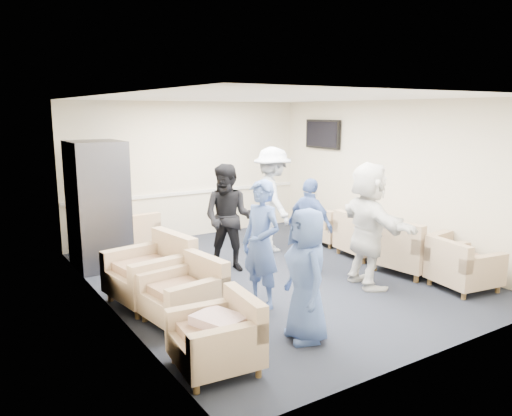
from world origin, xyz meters
TOP-DOWN VIEW (x-y plane):
  - floor at (0.00, 0.00)m, footprint 6.00×6.00m
  - ceiling at (0.00, 0.00)m, footprint 6.00×6.00m
  - back_wall at (0.00, 3.00)m, footprint 5.00×0.02m
  - front_wall at (0.00, -3.00)m, footprint 5.00×0.02m
  - left_wall at (-2.50, 0.00)m, footprint 0.02×6.00m
  - right_wall at (2.50, 0.00)m, footprint 0.02×6.00m
  - chair_rail at (0.00, 2.98)m, footprint 4.98×0.04m
  - tv at (2.44, 1.80)m, footprint 0.10×1.00m
  - armchair_left_near at (-2.05, -2.05)m, footprint 0.85×0.85m
  - armchair_left_mid at (-1.85, -0.84)m, footprint 0.93×0.93m
  - armchair_left_far at (-1.93, 0.01)m, footprint 1.07×1.07m
  - armchair_right_near at (1.92, -1.92)m, footprint 0.90×0.90m
  - armchair_right_midnear at (1.89, -0.97)m, footprint 1.04×1.04m
  - armchair_right_midfar at (1.94, 0.03)m, footprint 0.92×0.92m
  - armchair_right_far at (1.99, 1.05)m, footprint 0.82×0.82m
  - armchair_corner at (-1.40, 2.41)m, footprint 0.85×0.85m
  - vending_machine at (-2.09, 1.96)m, footprint 0.83×0.97m
  - backpack at (-1.73, -0.84)m, footprint 0.31×0.27m
  - pillow at (-2.05, -2.04)m, footprint 0.51×0.59m
  - person_front_left at (-0.93, -1.98)m, footprint 0.65×0.83m
  - person_mid_left at (-0.83, -0.91)m, footprint 0.52×0.68m
  - person_back_left at (-0.43, 0.64)m, footprint 1.04×1.05m
  - person_back_right at (0.81, 1.22)m, footprint 0.97×1.35m
  - person_mid_right at (0.60, -0.13)m, footprint 0.51×0.93m
  - person_front_right at (0.90, -1.08)m, footprint 0.91×1.76m

SIDE VIEW (x-z plane):
  - floor at x=0.00m, z-range 0.00..0.00m
  - backpack at x=-1.73m, z-range 0.01..0.45m
  - armchair_right_far at x=1.99m, z-range 0.00..0.60m
  - armchair_left_near at x=-2.05m, z-range 0.00..0.62m
  - armchair_right_near at x=1.92m, z-range 0.00..0.63m
  - armchair_corner at x=-1.40m, z-range 0.00..0.63m
  - armchair_left_mid at x=-1.85m, z-range 0.00..0.66m
  - armchair_right_midfar at x=1.94m, z-range 0.00..0.67m
  - armchair_right_midnear at x=1.89m, z-range 0.00..0.74m
  - armchair_left_far at x=-1.93m, z-range 0.00..0.75m
  - pillow at x=-2.05m, z-range 0.41..0.55m
  - person_mid_right at x=0.60m, z-range 0.00..1.49m
  - person_front_left at x=-0.93m, z-range 0.00..1.49m
  - person_mid_left at x=-0.83m, z-range 0.00..1.67m
  - person_back_left at x=-0.43m, z-range 0.00..1.71m
  - chair_rail at x=0.00m, z-range 0.87..0.93m
  - person_front_right at x=0.90m, z-range 0.00..1.81m
  - person_back_right at x=0.81m, z-range 0.00..1.89m
  - vending_machine at x=-2.09m, z-range 0.00..2.05m
  - back_wall at x=0.00m, z-range 0.00..2.70m
  - front_wall at x=0.00m, z-range 0.00..2.70m
  - left_wall at x=-2.50m, z-range 0.00..2.70m
  - right_wall at x=2.50m, z-range 0.00..2.70m
  - tv at x=2.44m, z-range 1.76..2.34m
  - ceiling at x=0.00m, z-range 2.70..2.70m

